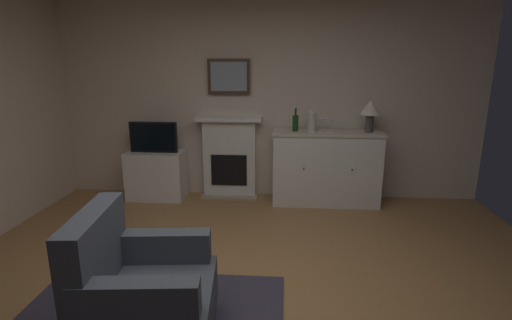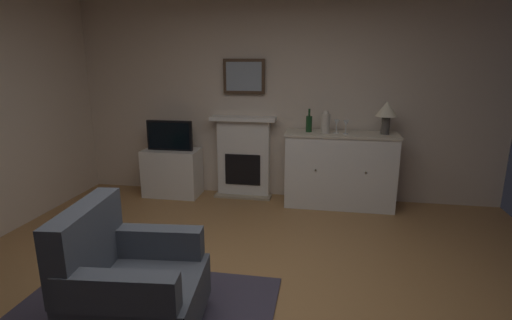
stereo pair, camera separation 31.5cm
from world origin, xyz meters
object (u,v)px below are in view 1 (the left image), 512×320
Objects in this scene: framed_picture at (229,76)px; vase_decorative at (312,121)px; table_lamp at (370,110)px; wine_bottle at (295,123)px; sideboard_cabinet at (326,168)px; wine_glass_left at (322,122)px; wine_glass_center at (332,123)px; armchair at (140,290)px; tv_cabinet at (157,175)px; fireplace_unit at (230,157)px; tv_set at (153,137)px.

framed_picture is 1.23m from vase_decorative.
table_lamp reaches higher than wine_bottle.
sideboard_cabinet is at bearing -180.00° from table_lamp.
sideboard_cabinet is at bearing 5.65° from wine_glass_left.
vase_decorative reaches higher than sideboard_cabinet.
vase_decorative is at bearing 179.78° from wine_glass_center.
table_lamp is 3.47m from armchair.
wine_glass_center is at bearing 61.00° from armchair.
armchair is at bearing -114.84° from vase_decorative.
wine_glass_center is 0.22× the size of tv_cabinet.
fireplace_unit is 1.44m from wine_glass_center.
tv_cabinet is at bearing 179.93° from wine_bottle.
wine_bottle reaches higher than sideboard_cabinet.
tv_cabinet is 0.52m from tv_set.
table_lamp is 0.93m from wine_bottle.
table_lamp is at bearing -5.66° from fireplace_unit.
wine_glass_center is 0.59× the size of vase_decorative.
table_lamp is at bearing 6.18° from wine_glass_center.
wine_glass_center reaches higher than armchair.
wine_bottle is 3.01m from armchair.
table_lamp reaches higher than tv_cabinet.
wine_bottle is at bearing -13.56° from framed_picture.
wine_bottle is 0.45m from wine_glass_center.
table_lamp is at bearing 0.17° from tv_set.
tv_set is at bearing -90.00° from tv_cabinet.
sideboard_cabinet is 8.37× the size of wine_glass_center.
tv_cabinet is at bearing 179.62° from sideboard_cabinet.
wine_bottle is 0.34m from wine_glass_left.
tv_set is at bearing -179.79° from sideboard_cabinet.
fireplace_unit is at bearing 172.09° from sideboard_cabinet.
wine_glass_left is 0.18× the size of armchair.
wine_glass_center is at bearing -50.16° from sideboard_cabinet.
wine_bottle is at bearing 171.92° from wine_glass_center.
fireplace_unit is 1.07m from framed_picture.
fireplace_unit is at bearing 169.29° from wine_bottle.
vase_decorative is at bearing -11.96° from fireplace_unit.
sideboard_cabinet is (1.28, -0.18, -0.07)m from fireplace_unit.
wine_bottle is 0.39× the size of tv_cabinet.
vase_decorative is 2.19m from tv_cabinet.
wine_glass_center reaches higher than fireplace_unit.
wine_bottle is 1.76× the size of wine_glass_center.
framed_picture is 3.21m from armchair.
vase_decorative is 3.04m from armchair.
wine_bottle is at bearing 178.21° from sideboard_cabinet.
tv_cabinet is (-0.98, -0.16, -0.23)m from fireplace_unit.
armchair is (-1.24, -2.68, -0.71)m from vase_decorative.
sideboard_cabinet is (1.28, -0.22, -1.14)m from framed_picture.
wine_bottle reaches higher than armchair.
tv_cabinet is at bearing 179.69° from table_lamp.
tv_set is 0.67× the size of armchair.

